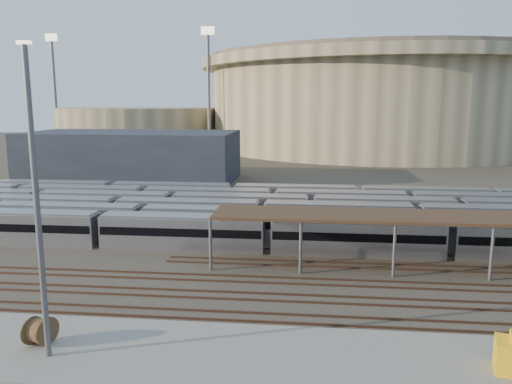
% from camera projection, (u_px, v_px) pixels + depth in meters
% --- Properties ---
extents(ground, '(420.00, 420.00, 0.00)m').
position_uv_depth(ground, '(294.00, 278.00, 45.87)').
color(ground, '#383026').
rests_on(ground, ground).
extents(apron, '(50.00, 9.00, 0.20)m').
position_uv_depth(apron, '(207.00, 355.00, 31.70)').
color(apron, gray).
rests_on(apron, ground).
extents(subway_trains, '(125.16, 23.90, 3.60)m').
position_uv_depth(subway_trains, '(297.00, 215.00, 63.67)').
color(subway_trains, '#AFAEB3').
rests_on(subway_trains, ground).
extents(empty_tracks, '(170.00, 9.62, 0.18)m').
position_uv_depth(empty_tracks, '(292.00, 298.00, 40.96)').
color(empty_tracks, '#4C3323').
rests_on(empty_tracks, ground).
extents(stadium, '(124.00, 124.00, 32.50)m').
position_uv_depth(stadium, '(378.00, 101.00, 177.30)').
color(stadium, tan).
rests_on(stadium, ground).
extents(secondary_arena, '(56.00, 56.00, 14.00)m').
position_uv_depth(secondary_arena, '(138.00, 128.00, 178.16)').
color(secondary_arena, tan).
rests_on(secondary_arena, ground).
extents(service_building, '(42.00, 20.00, 10.00)m').
position_uv_depth(service_building, '(132.00, 156.00, 102.49)').
color(service_building, '#1E232D').
rests_on(service_building, ground).
extents(floodlight_0, '(4.00, 1.00, 38.40)m').
position_uv_depth(floodlight_0, '(209.00, 87.00, 153.01)').
color(floodlight_0, '#5B5A5F').
rests_on(floodlight_0, ground).
extents(floodlight_1, '(4.00, 1.00, 38.40)m').
position_uv_depth(floodlight_1, '(55.00, 88.00, 168.59)').
color(floodlight_1, '#5B5A5F').
rests_on(floodlight_1, ground).
extents(floodlight_3, '(4.00, 1.00, 38.40)m').
position_uv_depth(floodlight_3, '(283.00, 90.00, 199.82)').
color(floodlight_3, '#5B5A5F').
rests_on(floodlight_3, ground).
extents(cable_reel_west, '(1.63, 2.14, 1.90)m').
position_uv_depth(cable_reel_west, '(40.00, 331.00, 32.70)').
color(cable_reel_west, brown).
rests_on(cable_reel_west, apron).
extents(yard_light_pole, '(0.80, 0.36, 19.14)m').
position_uv_depth(yard_light_pole, '(37.00, 206.00, 29.69)').
color(yard_light_pole, '#5B5A5F').
rests_on(yard_light_pole, apron).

